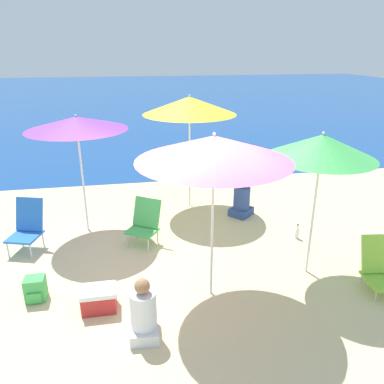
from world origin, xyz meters
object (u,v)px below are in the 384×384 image
backpack_green (35,289)px  person_seated_near (144,314)px  cooler_box (99,299)px  beach_umbrella_yellow (189,106)px  beach_umbrella_purple (77,123)px  beach_umbrella_green (322,146)px  beach_chair_blue (27,225)px  water_bottle (297,233)px  beach_chair_lime (381,267)px  person_seated_far (242,200)px  beach_chair_green (145,221)px  beach_umbrella_pink (214,149)px

backpack_green → person_seated_near: bearing=-34.6°
backpack_green → cooler_box: size_ratio=0.75×
beach_umbrella_yellow → backpack_green: size_ratio=7.05×
cooler_box → beach_umbrella_purple: bearing=97.7°
beach_umbrella_yellow → beach_umbrella_green: beach_umbrella_yellow is taller
beach_chair_blue → water_bottle: beach_chair_blue is taller
beach_chair_lime → water_bottle: (-0.53, 1.62, -0.22)m
person_seated_far → person_seated_near: bearing=-76.5°
backpack_green → beach_chair_lime: bearing=-6.7°
beach_umbrella_yellow → cooler_box: (-1.82, -3.32, -2.05)m
beach_umbrella_green → person_seated_near: 3.26m
beach_umbrella_green → beach_chair_blue: 5.00m
beach_chair_blue → beach_chair_green: bearing=12.0°
beach_chair_blue → beach_umbrella_purple: bearing=47.2°
beach_umbrella_yellow → beach_chair_green: 2.61m
beach_umbrella_yellow → beach_chair_blue: size_ratio=2.77×
beach_chair_green → beach_umbrella_green: bearing=2.7°
beach_umbrella_yellow → person_seated_near: (-1.25, -3.95, -1.88)m
beach_chair_lime → water_bottle: size_ratio=2.62×
cooler_box → beach_umbrella_green: bearing=6.4°
beach_umbrella_purple → beach_chair_lime: size_ratio=2.96×
beach_umbrella_purple → person_seated_near: bearing=-73.8°
beach_umbrella_purple → water_bottle: beach_umbrella_purple is taller
beach_umbrella_pink → cooler_box: (-1.57, -0.08, -1.98)m
beach_umbrella_pink → person_seated_far: beach_umbrella_pink is taller
beach_chair_green → cooler_box: bearing=-79.9°
person_seated_near → water_bottle: size_ratio=2.85×
person_seated_near → cooler_box: person_seated_near is taller
beach_umbrella_pink → beach_umbrella_yellow: bearing=85.5°
person_seated_near → water_bottle: (2.94, 2.04, -0.22)m
beach_umbrella_green → person_seated_near: beach_umbrella_green is taller
person_seated_near → beach_chair_green: bearing=89.6°
beach_umbrella_purple → water_bottle: bearing=-15.7°
beach_umbrella_green → beach_chair_blue: beach_umbrella_green is taller
beach_chair_green → backpack_green: bearing=-106.5°
beach_chair_lime → backpack_green: beach_chair_lime is taller
beach_chair_blue → water_bottle: bearing=10.7°
beach_umbrella_yellow → beach_umbrella_green: bearing=-65.4°
beach_chair_blue → water_bottle: size_ratio=3.05×
beach_umbrella_yellow → beach_umbrella_pink: bearing=-94.5°
beach_umbrella_green → person_seated_far: 2.83m
beach_chair_lime → cooler_box: 4.05m
beach_umbrella_pink → person_seated_near: beach_umbrella_pink is taller
beach_umbrella_yellow → beach_umbrella_green: 3.27m
beach_chair_green → person_seated_near: bearing=-61.2°
beach_umbrella_green → beach_chair_green: (-2.45, 1.41, -1.60)m
person_seated_near → backpack_green: 1.77m
beach_umbrella_pink → beach_umbrella_yellow: beach_umbrella_yellow is taller
beach_chair_lime → person_seated_near: bearing=-165.4°
beach_umbrella_pink → beach_umbrella_green: 1.64m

